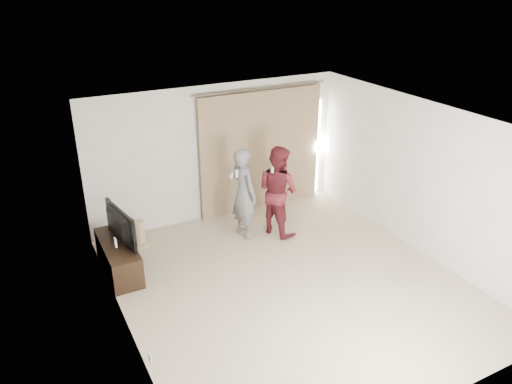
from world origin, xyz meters
TOP-DOWN VIEW (x-y plane):
  - floor at (0.00, 0.00)m, footprint 5.50×5.50m
  - wall_back at (0.00, 2.75)m, footprint 5.00×0.04m
  - wall_left at (-2.50, -0.00)m, footprint 0.04×5.50m
  - ceiling at (0.00, 0.00)m, footprint 5.00×5.50m
  - curtain at (0.91, 2.68)m, footprint 2.80×0.11m
  - tv_console at (-2.27, 1.59)m, footprint 0.47×1.35m
  - tv at (-2.27, 1.59)m, footprint 0.30×1.02m
  - scratching_post at (-1.75, 2.27)m, footprint 0.36×0.36m
  - person_man at (0.06, 1.75)m, footprint 0.49×0.66m
  - person_woman at (0.66, 1.58)m, footprint 0.86×0.97m

SIDE VIEW (x-z plane):
  - floor at x=0.00m, z-range 0.00..0.00m
  - scratching_post at x=-1.75m, z-range -0.05..0.43m
  - tv_console at x=-2.27m, z-range 0.00..0.52m
  - tv at x=-2.27m, z-range 0.52..1.10m
  - person_man at x=0.06m, z-range 0.00..1.67m
  - person_woman at x=0.66m, z-range 0.00..1.68m
  - curtain at x=0.91m, z-range -0.02..2.43m
  - wall_left at x=-2.50m, z-range 0.00..2.60m
  - wall_back at x=0.00m, z-range 0.00..2.60m
  - ceiling at x=0.00m, z-range 2.60..2.60m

